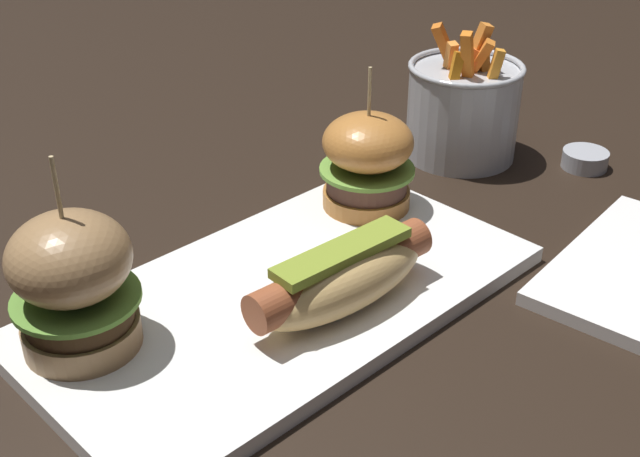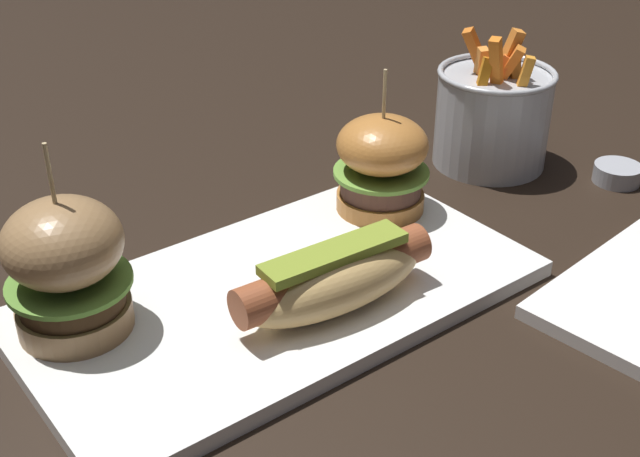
{
  "view_description": "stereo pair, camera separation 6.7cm",
  "coord_description": "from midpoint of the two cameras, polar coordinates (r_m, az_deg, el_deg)",
  "views": [
    {
      "loc": [
        -0.36,
        -0.42,
        0.39
      ],
      "look_at": [
        0.04,
        0.0,
        0.05
      ],
      "focal_mm": 46.59,
      "sensor_mm": 36.0,
      "label": 1
    },
    {
      "loc": [
        -0.31,
        -0.46,
        0.39
      ],
      "look_at": [
        0.04,
        0.0,
        0.05
      ],
      "focal_mm": 46.59,
      "sensor_mm": 36.0,
      "label": 2
    }
  ],
  "objects": [
    {
      "name": "ground_plane",
      "position": [
        0.68,
        -5.36,
        -5.27
      ],
      "size": [
        3.0,
        3.0,
        0.0
      ],
      "primitive_type": "plane",
      "color": "black"
    },
    {
      "name": "slider_left",
      "position": [
        0.61,
        -19.62,
        -3.6
      ],
      "size": [
        0.09,
        0.09,
        0.15
      ],
      "color": "#9C754B",
      "rests_on": "platter_main"
    },
    {
      "name": "slider_right",
      "position": [
        0.76,
        0.78,
        4.62
      ],
      "size": [
        0.09,
        0.09,
        0.14
      ],
      "color": "#BB7635",
      "rests_on": "platter_main"
    },
    {
      "name": "hot_dog",
      "position": [
        0.63,
        -1.5,
        -3.43
      ],
      "size": [
        0.17,
        0.07,
        0.05
      ],
      "color": "#E0B36B",
      "rests_on": "platter_main"
    },
    {
      "name": "fries_bucket",
      "position": [
        0.91,
        7.7,
        8.13
      ],
      "size": [
        0.12,
        0.12,
        0.15
      ],
      "color": "#B7BABF",
      "rests_on": "ground"
    },
    {
      "name": "platter_main",
      "position": [
        0.67,
        -5.39,
        -4.78
      ],
      "size": [
        0.41,
        0.22,
        0.01
      ],
      "primitive_type": "cube",
      "color": "white",
      "rests_on": "ground"
    },
    {
      "name": "sauce_ramekin",
      "position": [
        0.92,
        15.79,
        4.58
      ],
      "size": [
        0.05,
        0.05,
        0.02
      ],
      "color": "#A8AAB2",
      "rests_on": "ground"
    }
  ]
}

